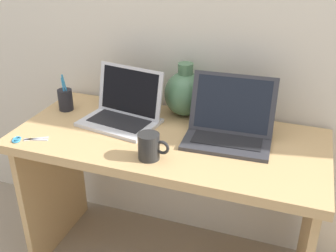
{
  "coord_description": "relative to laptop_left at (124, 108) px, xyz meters",
  "views": [
    {
      "loc": [
        0.49,
        -1.41,
        1.54
      ],
      "look_at": [
        0.0,
        0.0,
        0.78
      ],
      "focal_mm": 43.14,
      "sensor_mm": 36.0,
      "label": 1
    }
  ],
  "objects": [
    {
      "name": "back_wall",
      "position": [
        0.24,
        0.25,
        0.41
      ],
      "size": [
        4.4,
        0.04,
        2.4
      ],
      "primitive_type": "cube",
      "color": "beige",
      "rests_on": "ground"
    },
    {
      "name": "desk",
      "position": [
        0.24,
        -0.08,
        -0.23
      ],
      "size": [
        1.31,
        0.59,
        0.73
      ],
      "color": "tan",
      "rests_on": "ground"
    },
    {
      "name": "laptop_left",
      "position": [
        0.0,
        0.0,
        0.0
      ],
      "size": [
        0.36,
        0.29,
        0.24
      ],
      "color": "silver",
      "rests_on": "desk"
    },
    {
      "name": "laptop_right",
      "position": [
        0.48,
        -0.0,
        0.0
      ],
      "size": [
        0.36,
        0.27,
        0.25
      ],
      "color": "#333338",
      "rests_on": "desk"
    },
    {
      "name": "green_vase",
      "position": [
        0.24,
        0.15,
        0.04
      ],
      "size": [
        0.19,
        0.19,
        0.25
      ],
      "color": "#47704C",
      "rests_on": "desk"
    },
    {
      "name": "coffee_mug",
      "position": [
        0.23,
        -0.27,
        -0.01
      ],
      "size": [
        0.12,
        0.08,
        0.1
      ],
      "color": "black",
      "rests_on": "desk"
    },
    {
      "name": "pen_cup",
      "position": [
        -0.31,
        0.01,
        -0.01
      ],
      "size": [
        0.07,
        0.07,
        0.18
      ],
      "color": "black",
      "rests_on": "desk"
    },
    {
      "name": "scissors",
      "position": [
        -0.32,
        -0.31,
        -0.06
      ],
      "size": [
        0.14,
        0.09,
        0.01
      ],
      "color": "#B7B7BC",
      "rests_on": "desk"
    }
  ]
}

